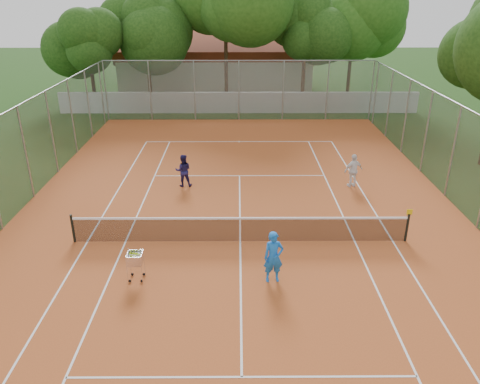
{
  "coord_description": "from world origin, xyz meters",
  "views": [
    {
      "loc": [
        -0.08,
        -14.68,
        8.37
      ],
      "look_at": [
        0.0,
        1.5,
        1.3
      ],
      "focal_mm": 35.0,
      "sensor_mm": 36.0,
      "label": 1
    }
  ],
  "objects_px": {
    "player_near": "(273,257)",
    "tennis_net": "(240,229)",
    "player_far_left": "(183,170)",
    "ball_hopper": "(136,265)",
    "player_far_right": "(353,171)",
    "clubhouse": "(216,62)"
  },
  "relations": [
    {
      "from": "player_far_right",
      "to": "tennis_net",
      "type": "bearing_deg",
      "value": 25.64
    },
    {
      "from": "player_far_left",
      "to": "player_far_right",
      "type": "bearing_deg",
      "value": 172.99
    },
    {
      "from": "tennis_net",
      "to": "player_far_left",
      "type": "xyz_separation_m",
      "value": [
        -2.56,
        5.16,
        0.26
      ]
    },
    {
      "from": "tennis_net",
      "to": "player_far_left",
      "type": "distance_m",
      "value": 5.77
    },
    {
      "from": "player_far_left",
      "to": "player_far_right",
      "type": "height_order",
      "value": "player_far_right"
    },
    {
      "from": "player_far_right",
      "to": "ball_hopper",
      "type": "relative_size",
      "value": 1.53
    },
    {
      "from": "clubhouse",
      "to": "player_far_right",
      "type": "xyz_separation_m",
      "value": [
        7.16,
        -23.93,
        -1.41
      ]
    },
    {
      "from": "clubhouse",
      "to": "player_far_right",
      "type": "bearing_deg",
      "value": -73.34
    },
    {
      "from": "player_near",
      "to": "ball_hopper",
      "type": "xyz_separation_m",
      "value": [
        -4.24,
        0.08,
        -0.33
      ]
    },
    {
      "from": "player_far_left",
      "to": "ball_hopper",
      "type": "distance_m",
      "value": 7.56
    },
    {
      "from": "player_far_left",
      "to": "player_near",
      "type": "bearing_deg",
      "value": 108.79
    },
    {
      "from": "player_far_left",
      "to": "player_far_right",
      "type": "distance_m",
      "value": 7.72
    },
    {
      "from": "clubhouse",
      "to": "player_near",
      "type": "relative_size",
      "value": 9.83
    },
    {
      "from": "player_far_right",
      "to": "player_far_left",
      "type": "bearing_deg",
      "value": -19.56
    },
    {
      "from": "tennis_net",
      "to": "ball_hopper",
      "type": "relative_size",
      "value": 11.77
    },
    {
      "from": "clubhouse",
      "to": "player_far_left",
      "type": "xyz_separation_m",
      "value": [
        -0.56,
        -23.84,
        -1.43
      ]
    },
    {
      "from": "player_near",
      "to": "player_far_right",
      "type": "bearing_deg",
      "value": 53.38
    },
    {
      "from": "clubhouse",
      "to": "player_far_right",
      "type": "height_order",
      "value": "clubhouse"
    },
    {
      "from": "tennis_net",
      "to": "player_far_right",
      "type": "bearing_deg",
      "value": 44.48
    },
    {
      "from": "player_near",
      "to": "tennis_net",
      "type": "bearing_deg",
      "value": 104.65
    },
    {
      "from": "player_far_left",
      "to": "ball_hopper",
      "type": "height_order",
      "value": "player_far_left"
    },
    {
      "from": "player_near",
      "to": "player_far_right",
      "type": "relative_size",
      "value": 1.08
    }
  ]
}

